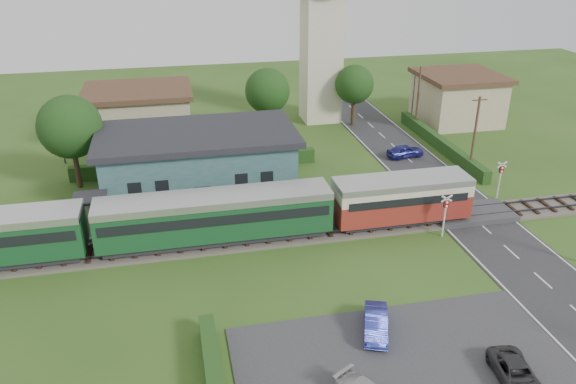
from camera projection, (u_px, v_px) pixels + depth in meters
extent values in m
plane|color=#2D4C19|center=(355.00, 243.00, 39.42)|extent=(120.00, 120.00, 0.00)
cube|color=#4C443D|center=(347.00, 228.00, 41.14)|extent=(76.00, 3.20, 0.20)
cube|color=#3F3F47|center=(350.00, 229.00, 40.37)|extent=(76.00, 0.08, 0.15)
cube|color=#3F3F47|center=(344.00, 220.00, 41.65)|extent=(76.00, 0.08, 0.15)
cube|color=#28282B|center=(485.00, 228.00, 41.33)|extent=(6.00, 70.00, 0.05)
cube|color=#333335|center=(402.00, 362.00, 28.49)|extent=(17.00, 9.00, 0.08)
cube|color=#333335|center=(471.00, 213.00, 43.01)|extent=(6.20, 3.40, 0.45)
cube|color=gray|center=(206.00, 220.00, 42.00)|extent=(30.00, 3.00, 0.45)
cube|color=beige|center=(92.00, 214.00, 39.86)|extent=(2.00, 2.00, 2.40)
cube|color=#232328|center=(89.00, 198.00, 39.32)|extent=(2.30, 2.30, 0.15)
cube|color=slate|center=(199.00, 165.00, 46.21)|extent=(15.00, 8.00, 4.80)
cube|color=#232328|center=(196.00, 134.00, 45.08)|extent=(16.00, 9.00, 0.50)
cube|color=#232328|center=(203.00, 199.00, 43.27)|extent=(1.20, 0.12, 2.20)
cube|color=black|center=(135.00, 190.00, 41.76)|extent=(1.00, 0.12, 1.20)
cube|color=black|center=(162.00, 187.00, 42.14)|extent=(1.00, 0.12, 1.20)
cube|color=black|center=(241.00, 181.00, 43.30)|extent=(1.00, 0.12, 1.20)
cube|color=black|center=(267.00, 178.00, 43.68)|extent=(1.00, 0.12, 1.20)
cube|color=#232328|center=(400.00, 217.00, 41.72)|extent=(9.00, 2.20, 0.50)
cube|color=maroon|center=(401.00, 205.00, 41.30)|extent=(10.00, 2.80, 1.80)
cube|color=beige|center=(402.00, 189.00, 40.77)|extent=(10.00, 2.82, 0.90)
cube|color=black|center=(402.00, 194.00, 40.92)|extent=(9.00, 2.88, 0.60)
cube|color=#BABABA|center=(403.00, 181.00, 40.49)|extent=(10.00, 2.90, 0.45)
cube|color=#232328|center=(217.00, 236.00, 39.11)|extent=(15.20, 2.20, 0.50)
cube|color=#154623|center=(216.00, 217.00, 38.47)|extent=(16.00, 2.80, 2.60)
cube|color=black|center=(215.00, 212.00, 38.30)|extent=(15.40, 2.86, 0.70)
cube|color=#BABABA|center=(214.00, 199.00, 37.88)|extent=(16.00, 2.90, 0.50)
cube|color=beige|center=(321.00, 59.00, 62.18)|extent=(4.00, 4.00, 14.00)
cube|color=tan|center=(140.00, 117.00, 57.59)|extent=(10.00, 8.00, 5.00)
cube|color=#472D1E|center=(137.00, 91.00, 56.42)|extent=(10.80, 8.80, 0.50)
cube|color=tan|center=(457.00, 100.00, 63.43)|extent=(8.00, 8.00, 5.00)
cube|color=#472D1E|center=(461.00, 76.00, 62.26)|extent=(8.80, 8.80, 0.50)
cube|color=#193814|center=(214.00, 383.00, 26.43)|extent=(0.80, 9.00, 1.20)
cube|color=#193814|center=(440.00, 143.00, 56.05)|extent=(0.80, 18.00, 1.20)
cube|color=#193814|center=(196.00, 164.00, 50.93)|extent=(22.00, 0.80, 1.30)
cylinder|color=#332316|center=(76.00, 165.00, 47.08)|extent=(0.44, 0.44, 4.12)
sphere|color=#143311|center=(70.00, 127.00, 45.67)|extent=(5.20, 5.20, 5.20)
cylinder|color=#332316|center=(268.00, 120.00, 58.56)|extent=(0.44, 0.44, 3.85)
sphere|color=#143311|center=(267.00, 91.00, 57.24)|extent=(4.60, 4.60, 4.60)
cylinder|color=#332316|center=(353.00, 110.00, 62.31)|extent=(0.44, 0.44, 3.58)
sphere|color=#143311|center=(354.00, 84.00, 61.09)|extent=(4.20, 4.20, 4.20)
cylinder|color=#473321|center=(474.00, 135.00, 49.51)|extent=(0.22, 0.22, 7.00)
cube|color=#473321|center=(480.00, 100.00, 48.15)|extent=(1.40, 0.10, 0.10)
cylinder|color=#473321|center=(418.00, 99.00, 60.12)|extent=(0.22, 0.22, 7.00)
cube|color=#473321|center=(421.00, 69.00, 58.76)|extent=(1.40, 0.10, 0.10)
cylinder|color=silver|center=(444.00, 218.00, 39.65)|extent=(0.12, 0.12, 3.00)
cube|color=#232328|center=(446.00, 204.00, 39.19)|extent=(0.35, 0.18, 0.55)
sphere|color=#FF190C|center=(447.00, 203.00, 39.02)|extent=(0.14, 0.14, 0.14)
sphere|color=#FF190C|center=(447.00, 206.00, 39.14)|extent=(0.14, 0.14, 0.14)
cube|color=silver|center=(447.00, 199.00, 39.02)|extent=(0.84, 0.05, 0.55)
cube|color=silver|center=(447.00, 199.00, 39.02)|extent=(0.84, 0.05, 0.55)
cylinder|color=silver|center=(499.00, 182.00, 45.28)|extent=(0.12, 0.12, 3.00)
cube|color=#232328|center=(502.00, 169.00, 44.82)|extent=(0.35, 0.18, 0.55)
sphere|color=#FF190C|center=(503.00, 168.00, 44.65)|extent=(0.14, 0.14, 0.14)
sphere|color=#FF190C|center=(502.00, 172.00, 44.78)|extent=(0.14, 0.14, 0.14)
cube|color=silver|center=(502.00, 165.00, 44.65)|extent=(0.84, 0.05, 0.55)
cube|color=silver|center=(502.00, 165.00, 44.65)|extent=(0.84, 0.05, 0.55)
cylinder|color=#3F3F47|center=(61.00, 138.00, 51.82)|extent=(0.14, 0.14, 5.00)
sphere|color=orange|center=(56.00, 112.00, 50.76)|extent=(0.30, 0.30, 0.30)
cylinder|color=#3F3F47|center=(413.00, 95.00, 65.32)|extent=(0.14, 0.14, 5.00)
sphere|color=orange|center=(416.00, 74.00, 64.26)|extent=(0.30, 0.30, 0.30)
imported|color=navy|center=(405.00, 151.00, 53.91)|extent=(3.75, 1.94, 1.22)
imported|color=#2E39A8|center=(376.00, 323.00, 30.34)|extent=(2.32, 3.72, 1.16)
imported|color=#333334|center=(516.00, 374.00, 26.96)|extent=(2.22, 3.93, 1.04)
imported|color=gray|center=(274.00, 200.00, 42.79)|extent=(0.59, 0.41, 1.54)
imported|color=gray|center=(147.00, 210.00, 40.95)|extent=(1.04, 1.14, 1.90)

